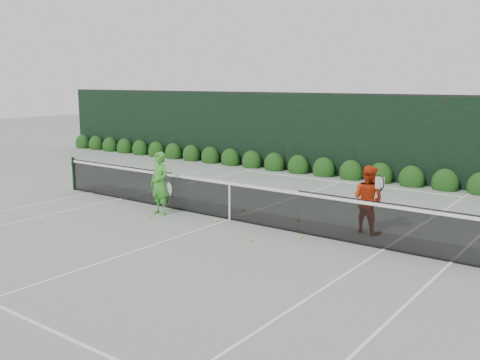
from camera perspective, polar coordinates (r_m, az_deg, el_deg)
The scene contains 8 objects.
ground at distance 13.70m, azimuth -1.10°, elevation -4.25°, with size 80.00×80.00×0.00m, color gray.
tennis_net at distance 13.58m, azimuth -1.19°, elevation -2.07°, with size 12.90×0.10×1.07m.
player_woman at distance 14.25m, azimuth -8.56°, elevation -0.36°, with size 0.67×0.46×1.66m.
player_man at distance 12.75m, azimuth 13.49°, elevation -1.99°, with size 0.92×0.74×1.59m.
court_lines at distance 13.69m, azimuth -1.10°, elevation -4.23°, with size 11.03×23.83×0.01m.
windscreen_fence at distance 11.40m, azimuth -9.50°, elevation 0.38°, with size 32.00×21.07×3.06m.
hedge_row at distance 19.67m, azimuth 11.76°, elevation 0.77°, with size 31.66×0.65×0.94m.
tennis_balls at distance 13.23m, azimuth 0.20°, elevation -4.63°, with size 4.12×2.19×0.07m.
Camera 1 is at (8.12, -10.46, 3.49)m, focal length 40.00 mm.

